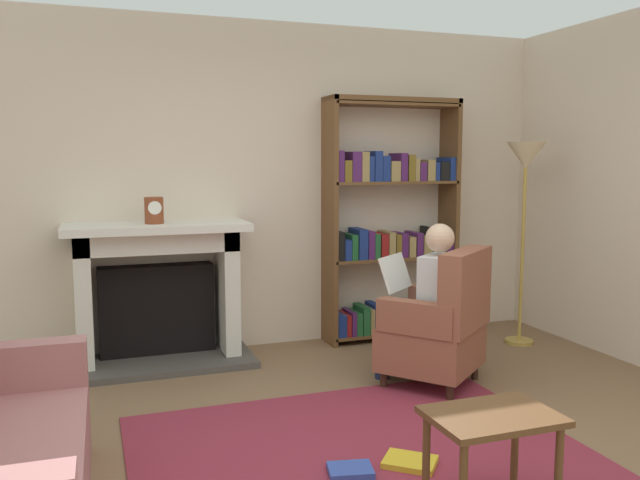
# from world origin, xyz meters

# --- Properties ---
(ground) EXTENTS (14.00, 14.00, 0.00)m
(ground) POSITION_xyz_m (0.00, 0.00, 0.00)
(ground) COLOR brown
(back_wall) EXTENTS (5.60, 0.10, 2.70)m
(back_wall) POSITION_xyz_m (0.00, 2.55, 1.35)
(back_wall) COLOR beige
(back_wall) RESTS_ON ground
(side_wall_right) EXTENTS (0.10, 5.20, 2.70)m
(side_wall_right) POSITION_xyz_m (2.65, 1.25, 1.35)
(side_wall_right) COLOR beige
(side_wall_right) RESTS_ON ground
(area_rug) EXTENTS (2.40, 1.80, 0.01)m
(area_rug) POSITION_xyz_m (0.00, 0.30, 0.01)
(area_rug) COLOR maroon
(area_rug) RESTS_ON ground
(fireplace) EXTENTS (1.40, 0.64, 1.10)m
(fireplace) POSITION_xyz_m (-0.84, 2.30, 0.58)
(fireplace) COLOR #4C4742
(fireplace) RESTS_ON ground
(mantel_clock) EXTENTS (0.14, 0.14, 0.20)m
(mantel_clock) POSITION_xyz_m (-0.86, 2.20, 1.20)
(mantel_clock) COLOR brown
(mantel_clock) RESTS_ON fireplace
(bookshelf) EXTENTS (1.19, 0.32, 2.10)m
(bookshelf) POSITION_xyz_m (1.16, 2.33, 0.99)
(bookshelf) COLOR brown
(bookshelf) RESTS_ON ground
(armchair_reading) EXTENTS (0.89, 0.89, 0.97)m
(armchair_reading) POSITION_xyz_m (0.95, 1.09, 0.42)
(armchair_reading) COLOR #331E14
(armchair_reading) RESTS_ON ground
(seated_reader) EXTENTS (0.57, 0.59, 1.14)m
(seated_reader) POSITION_xyz_m (0.88, 1.18, 0.62)
(seated_reader) COLOR silver
(seated_reader) RESTS_ON ground
(side_table) EXTENTS (0.56, 0.39, 0.47)m
(side_table) POSITION_xyz_m (0.30, -0.48, 0.40)
(side_table) COLOR brown
(side_table) RESTS_ON ground
(scattered_books) EXTENTS (0.62, 0.32, 0.03)m
(scattered_books) POSITION_xyz_m (0.04, 0.05, 0.03)
(scattered_books) COLOR #334CA5
(scattered_books) RESTS_ON area_rug
(floor_lamp) EXTENTS (0.32, 0.32, 1.72)m
(floor_lamp) POSITION_xyz_m (2.14, 1.79, 1.46)
(floor_lamp) COLOR #B7933F
(floor_lamp) RESTS_ON ground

